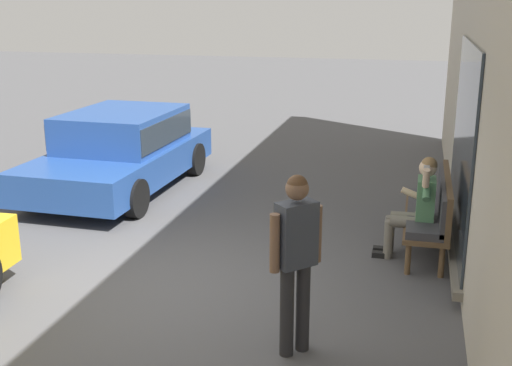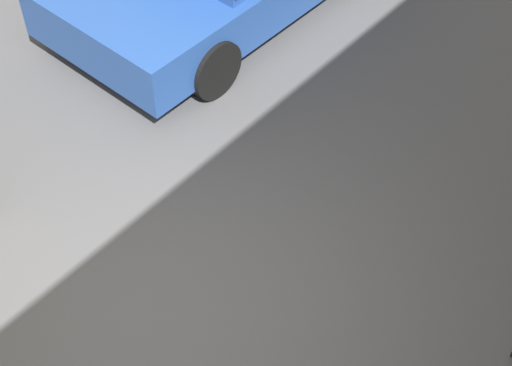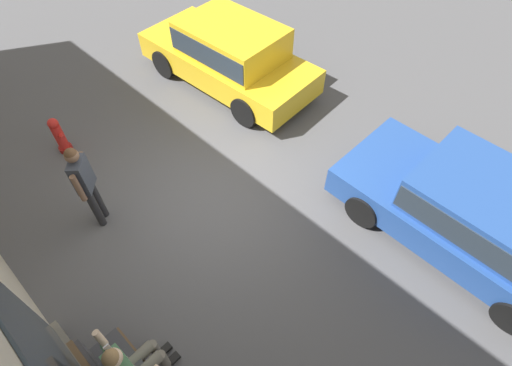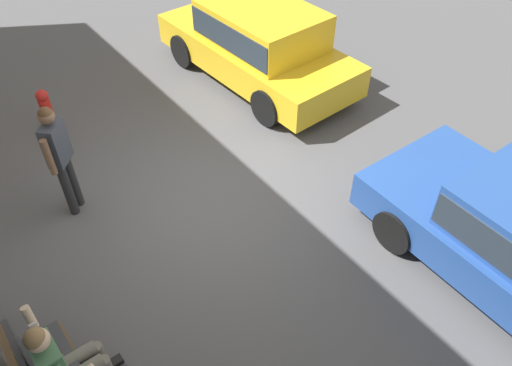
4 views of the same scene
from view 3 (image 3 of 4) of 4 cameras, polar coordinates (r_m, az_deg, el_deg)
ground_plane at (r=7.29m, az=-6.13°, el=-2.19°), size 60.00×60.00×0.00m
person_on_phone at (r=5.46m, az=-17.36°, el=-23.46°), size 0.73×0.74×1.34m
parked_car_near at (r=7.04m, az=28.85°, el=-3.60°), size 4.17×2.04×1.36m
parked_car_mid at (r=9.27m, az=-3.83°, el=18.08°), size 4.21×1.97×1.48m
pedestrian_standing at (r=6.72m, az=-23.25°, el=0.20°), size 0.42×0.41×1.73m
fire_hydrant at (r=8.66m, az=-26.29°, el=6.07°), size 0.38×0.26×0.81m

